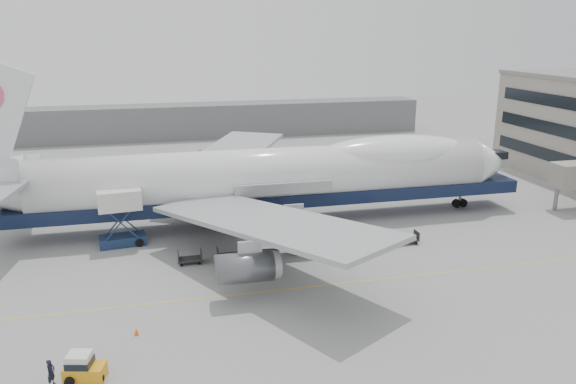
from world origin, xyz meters
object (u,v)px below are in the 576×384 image
object	(u,v)px
airliner	(274,176)
catering_truck	(120,214)
baggage_tug	(83,368)
ground_worker	(51,373)

from	to	relation	value
airliner	catering_truck	xyz separation A→B (m)	(-17.14, -3.48, -2.19)
baggage_tug	catering_truck	bearing A→B (deg)	100.65
catering_truck	ground_worker	distance (m)	24.77
baggage_tug	ground_worker	bearing A→B (deg)	-158.90
baggage_tug	ground_worker	distance (m)	1.91
catering_truck	airliner	bearing A→B (deg)	4.87
catering_truck	ground_worker	size ratio (longest dim) A/B	3.32
catering_truck	baggage_tug	world-z (taller)	catering_truck
catering_truck	baggage_tug	size ratio (longest dim) A/B	2.16
airliner	ground_worker	bearing A→B (deg)	-126.39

